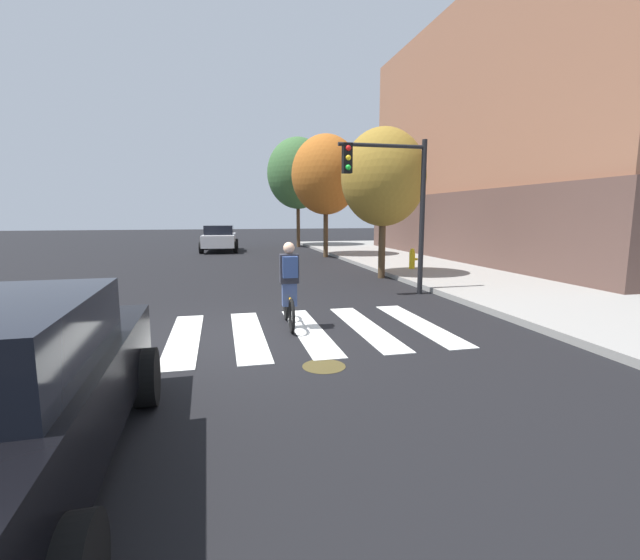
% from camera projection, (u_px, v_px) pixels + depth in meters
% --- Properties ---
extents(ground_plane, '(120.00, 120.00, 0.00)m').
position_uv_depth(ground_plane, '(241.00, 335.00, 8.06)').
color(ground_plane, black).
extents(sidewalk, '(6.50, 50.00, 0.15)m').
position_uv_depth(sidewalk, '(626.00, 308.00, 9.99)').
color(sidewalk, gray).
rests_on(sidewalk, ground).
extents(crosswalk_stripes, '(7.42, 3.48, 0.01)m').
position_uv_depth(crosswalk_stripes, '(248.00, 334.00, 8.09)').
color(crosswalk_stripes, silver).
rests_on(crosswalk_stripes, ground).
extents(manhole_cover, '(0.64, 0.64, 0.01)m').
position_uv_depth(manhole_cover, '(324.00, 366.00, 6.38)').
color(manhole_cover, '#473D1E').
rests_on(manhole_cover, ground).
extents(sedan_mid, '(2.35, 4.65, 1.57)m').
position_uv_depth(sedan_mid, '(220.00, 238.00, 26.21)').
color(sedan_mid, silver).
rests_on(sedan_mid, ground).
extents(cyclist, '(0.37, 1.71, 1.69)m').
position_uv_depth(cyclist, '(289.00, 286.00, 8.44)').
color(cyclist, black).
rests_on(cyclist, ground).
extents(traffic_light_near, '(2.47, 0.28, 4.20)m').
position_uv_depth(traffic_light_near, '(395.00, 190.00, 11.61)').
color(traffic_light_near, black).
rests_on(traffic_light_near, ground).
extents(fire_hydrant, '(0.33, 0.22, 0.78)m').
position_uv_depth(fire_hydrant, '(412.00, 259.00, 16.66)').
color(fire_hydrant, gold).
rests_on(fire_hydrant, sidewalk).
extents(street_tree_near, '(2.88, 2.88, 5.12)m').
position_uv_depth(street_tree_near, '(383.00, 178.00, 14.77)').
color(street_tree_near, '#4C3823').
rests_on(street_tree_near, ground).
extents(street_tree_mid, '(3.50, 3.50, 6.23)m').
position_uv_depth(street_tree_mid, '(326.00, 175.00, 22.12)').
color(street_tree_mid, '#4C3823').
rests_on(street_tree_mid, ground).
extents(street_tree_far, '(4.12, 4.12, 7.32)m').
position_uv_depth(street_tree_far, '(298.00, 173.00, 29.19)').
color(street_tree_far, '#4C3823').
rests_on(street_tree_far, ground).
extents(corner_building, '(15.80, 18.90, 11.43)m').
position_uv_depth(corner_building, '(594.00, 143.00, 21.27)').
color(corner_building, brown).
rests_on(corner_building, ground).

